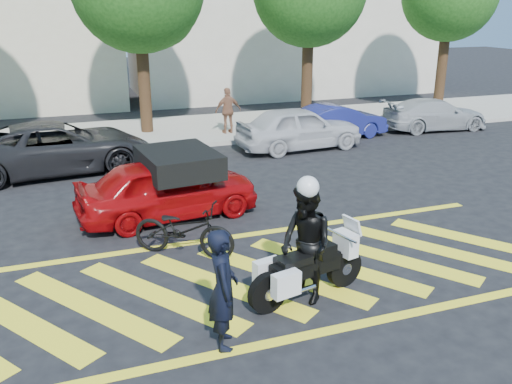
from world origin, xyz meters
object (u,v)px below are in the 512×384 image
object	(u,v)px
police_motorcycle	(306,269)
parked_right	(337,121)
parked_far_right	(435,114)
red_convertible	(168,188)
bicycle	(184,229)
officer_bike	(223,289)
officer_moto	(306,244)
parked_mid_right	(299,128)
parked_mid_left	(58,147)

from	to	relation	value
police_motorcycle	parked_right	world-z (taller)	parked_right
parked_right	parked_far_right	size ratio (longest dim) A/B	0.90
police_motorcycle	red_convertible	world-z (taller)	red_convertible
bicycle	parked_right	distance (m)	10.75
officer_bike	red_convertible	distance (m)	5.20
officer_moto	parked_mid_right	distance (m)	9.92
officer_bike	police_motorcycle	world-z (taller)	officer_bike
officer_bike	parked_mid_left	distance (m)	10.04
officer_moto	parked_right	size ratio (longest dim) A/B	0.53
parked_mid_right	parked_far_right	bearing A→B (deg)	-84.80
bicycle	red_convertible	distance (m)	2.11
bicycle	police_motorcycle	bearing A→B (deg)	-111.63
officer_moto	parked_right	distance (m)	11.70
officer_bike	parked_right	xyz separation A→B (m)	(7.51, 10.89, -0.28)
officer_bike	bicycle	world-z (taller)	officer_bike
red_convertible	parked_mid_right	bearing A→B (deg)	-55.14
officer_bike	parked_mid_left	bearing A→B (deg)	23.08
police_motorcycle	parked_right	bearing A→B (deg)	46.76
parked_mid_left	parked_far_right	bearing A→B (deg)	-91.77
parked_mid_right	officer_moto	bearing A→B (deg)	152.59
red_convertible	parked_mid_left	distance (m)	5.17
police_motorcycle	officer_moto	bearing A→B (deg)	139.77
police_motorcycle	parked_far_right	bearing A→B (deg)	31.85
parked_far_right	parked_mid_right	bearing A→B (deg)	103.63
parked_mid_right	parked_far_right	size ratio (longest dim) A/B	1.03
parked_right	officer_bike	bearing A→B (deg)	138.67
officer_bike	officer_moto	xyz separation A→B (m)	(1.62, 0.79, 0.09)
police_motorcycle	officer_moto	world-z (taller)	officer_moto
parked_right	parked_far_right	xyz separation A→B (m)	(4.26, 0.00, -0.01)
parked_mid_left	officer_bike	bearing A→B (deg)	-174.20
officer_moto	parked_far_right	world-z (taller)	officer_moto
parked_right	bicycle	bearing A→B (deg)	129.81
parked_far_right	parked_mid_left	bearing A→B (deg)	98.88
officer_moto	red_convertible	world-z (taller)	officer_moto
officer_bike	red_convertible	xyz separation A→B (m)	(0.22, 5.19, -0.20)
parked_mid_right	parked_right	xyz separation A→B (m)	(1.94, 1.00, -0.11)
officer_bike	officer_moto	world-z (taller)	officer_moto
officer_bike	parked_right	size ratio (longest dim) A/B	0.48
bicycle	parked_mid_left	bearing A→B (deg)	53.08
police_motorcycle	parked_mid_left	distance (m)	9.78
red_convertible	parked_mid_left	xyz separation A→B (m)	(-2.31, 4.63, 0.04)
bicycle	parked_right	xyz separation A→B (m)	(7.39, 7.81, 0.08)
parked_right	parked_far_right	bearing A→B (deg)	-96.75
parked_mid_right	parked_right	world-z (taller)	parked_mid_right
red_convertible	parked_far_right	world-z (taller)	red_convertible
police_motorcycle	parked_right	distance (m)	11.69
officer_moto	parked_mid_left	distance (m)	9.76
parked_mid_left	parked_mid_right	size ratio (longest dim) A/B	1.25
police_motorcycle	parked_far_right	world-z (taller)	parked_far_right
bicycle	officer_moto	bearing A→B (deg)	-111.81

